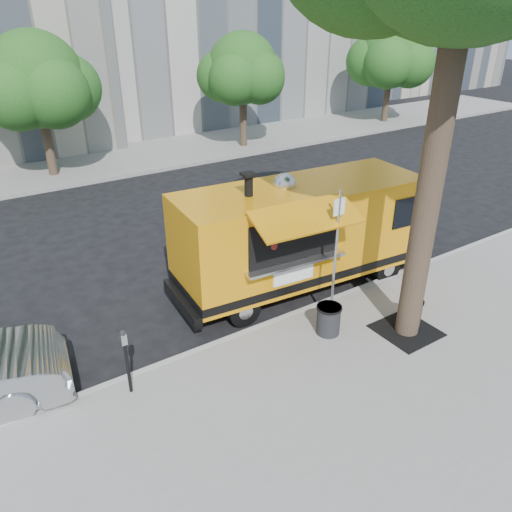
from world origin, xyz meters
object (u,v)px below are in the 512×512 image
at_px(parking_meter, 126,354).
at_px(trash_bin_left, 411,312).
at_px(far_tree_b, 36,80).
at_px(food_truck, 300,233).
at_px(sign_post, 336,250).
at_px(far_tree_d, 392,54).
at_px(trash_bin_right, 328,319).
at_px(far_tree_c, 243,69).

height_order(parking_meter, trash_bin_left, parking_meter).
height_order(far_tree_b, food_truck, far_tree_b).
distance_m(sign_post, trash_bin_left, 2.19).
bearing_deg(far_tree_d, trash_bin_right, -139.25).
distance_m(far_tree_c, food_truck, 13.82).
xyz_separation_m(far_tree_c, sign_post, (-6.45, -13.95, -1.87)).
relative_size(parking_meter, food_truck, 0.20).
xyz_separation_m(far_tree_c, food_truck, (-6.03, -12.23, -2.24)).
xyz_separation_m(far_tree_b, sign_post, (2.55, -14.25, -1.98)).
height_order(parking_meter, food_truck, food_truck).
xyz_separation_m(far_tree_d, food_truck, (-16.03, -12.43, -2.41)).
distance_m(far_tree_b, trash_bin_left, 16.18).
bearing_deg(sign_post, parking_meter, 177.48).
relative_size(far_tree_b, parking_meter, 4.12).
xyz_separation_m(far_tree_c, trash_bin_right, (-6.85, -14.32, -3.22)).
height_order(food_truck, trash_bin_right, food_truck).
bearing_deg(parking_meter, far_tree_d, 33.60).
bearing_deg(food_truck, trash_bin_left, -68.10).
bearing_deg(far_tree_c, far_tree_d, 1.15).
xyz_separation_m(parking_meter, trash_bin_left, (5.84, -1.31, -0.51)).
bearing_deg(far_tree_d, far_tree_c, -178.85).
bearing_deg(far_tree_d, parking_meter, -146.40).
xyz_separation_m(far_tree_c, trash_bin_left, (-5.16, -15.06, -3.25)).
height_order(food_truck, trash_bin_left, food_truck).
distance_m(far_tree_b, far_tree_d, 19.00).
distance_m(far_tree_d, parking_meter, 25.38).
distance_m(far_tree_c, far_tree_d, 10.00).
bearing_deg(trash_bin_right, trash_bin_left, -23.59).
distance_m(far_tree_b, trash_bin_right, 15.15).
bearing_deg(far_tree_b, parking_meter, -98.10).
height_order(far_tree_c, parking_meter, far_tree_c).
bearing_deg(food_truck, sign_post, -98.84).
distance_m(far_tree_b, food_truck, 13.09).
relative_size(far_tree_b, sign_post, 1.83).
height_order(parking_meter, trash_bin_right, parking_meter).
xyz_separation_m(sign_post, parking_meter, (-4.55, 0.20, -0.87)).
relative_size(far_tree_c, trash_bin_left, 8.63).
relative_size(far_tree_d, trash_bin_right, 8.70).
bearing_deg(trash_bin_left, trash_bin_right, 156.41).
height_order(far_tree_d, trash_bin_left, far_tree_d).
distance_m(far_tree_c, trash_bin_right, 16.20).
bearing_deg(sign_post, far_tree_c, 65.19).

